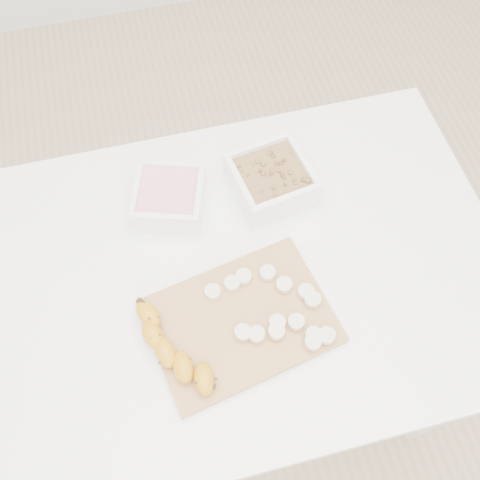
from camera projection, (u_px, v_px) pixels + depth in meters
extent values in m
plane|color=#C6AD89|center=(242.00, 372.00, 1.67)|extent=(3.50, 3.50, 0.00)
cube|color=white|center=(244.00, 273.00, 1.03)|extent=(1.00, 0.70, 0.04)
cylinder|color=white|center=(452.00, 406.00, 1.27)|extent=(0.05, 0.05, 0.71)
cylinder|color=white|center=(58.00, 274.00, 1.44)|extent=(0.05, 0.05, 0.71)
cylinder|color=white|center=(366.00, 206.00, 1.54)|extent=(0.05, 0.05, 0.71)
cube|color=white|center=(169.00, 198.00, 1.05)|extent=(0.17, 0.17, 0.06)
cube|color=pink|center=(169.00, 197.00, 1.05)|extent=(0.14, 0.14, 0.04)
cube|color=white|center=(271.00, 180.00, 1.06)|extent=(0.17, 0.17, 0.07)
cube|color=brown|center=(271.00, 179.00, 1.06)|extent=(0.14, 0.14, 0.04)
cube|color=#BC7F4C|center=(240.00, 321.00, 0.95)|extent=(0.35, 0.28, 0.01)
cylinder|color=beige|center=(213.00, 292.00, 0.96)|extent=(0.03, 0.03, 0.01)
cylinder|color=beige|center=(232.00, 284.00, 0.97)|extent=(0.03, 0.03, 0.01)
cylinder|color=beige|center=(244.00, 277.00, 0.97)|extent=(0.03, 0.03, 0.01)
cylinder|color=beige|center=(268.00, 273.00, 0.98)|extent=(0.03, 0.03, 0.01)
cylinder|color=beige|center=(284.00, 285.00, 0.97)|extent=(0.03, 0.03, 0.01)
cylinder|color=beige|center=(306.00, 292.00, 0.96)|extent=(0.03, 0.03, 0.01)
cylinder|color=beige|center=(313.00, 300.00, 0.95)|extent=(0.03, 0.03, 0.01)
cylinder|color=beige|center=(243.00, 332.00, 0.92)|extent=(0.03, 0.03, 0.01)
cylinder|color=beige|center=(256.00, 334.00, 0.92)|extent=(0.03, 0.03, 0.01)
cylinder|color=beige|center=(277.00, 323.00, 0.93)|extent=(0.03, 0.03, 0.01)
cylinder|color=beige|center=(296.00, 322.00, 0.93)|extent=(0.03, 0.03, 0.01)
cylinder|color=beige|center=(314.00, 335.00, 0.92)|extent=(0.03, 0.03, 0.01)
cylinder|color=beige|center=(327.00, 335.00, 0.92)|extent=(0.03, 0.03, 0.01)
cylinder|color=beige|center=(313.00, 342.00, 0.91)|extent=(0.03, 0.03, 0.01)
cylinder|color=beige|center=(276.00, 331.00, 0.92)|extent=(0.03, 0.03, 0.01)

